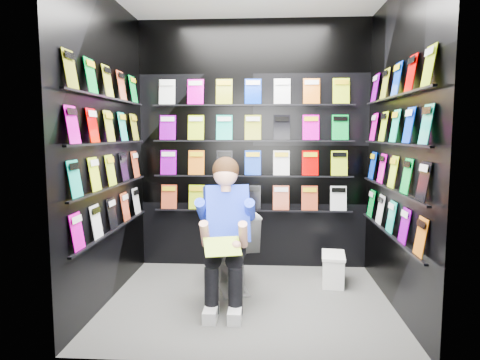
{
  "coord_description": "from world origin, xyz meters",
  "views": [
    {
      "loc": [
        0.15,
        -3.52,
        1.44
      ],
      "look_at": [
        -0.08,
        0.15,
        1.03
      ],
      "focal_mm": 32.0,
      "sensor_mm": 36.0,
      "label": 1
    }
  ],
  "objects": [
    {
      "name": "reader",
      "position": [
        -0.18,
        -0.03,
        0.75
      ],
      "size": [
        0.65,
        0.81,
        1.31
      ],
      "primitive_type": null,
      "rotation": [
        0.0,
        0.0,
        0.26
      ],
      "color": "#041DC8",
      "rests_on": "toilet"
    },
    {
      "name": "longbox_lid",
      "position": [
        0.78,
        0.47,
        0.28
      ],
      "size": [
        0.26,
        0.39,
        0.03
      ],
      "primitive_type": "cube",
      "rotation": [
        0.0,
        0.0,
        -0.13
      ],
      "color": "white",
      "rests_on": "longbox"
    },
    {
      "name": "toilet",
      "position": [
        -0.18,
        0.35,
        0.37
      ],
      "size": [
        0.6,
        0.83,
        0.73
      ],
      "primitive_type": "imported",
      "rotation": [
        0.0,
        0.0,
        3.4
      ],
      "color": "white",
      "rests_on": "floor"
    },
    {
      "name": "comics_left",
      "position": [
        -1.17,
        0.0,
        1.31
      ],
      "size": [
        0.06,
        1.7,
        1.37
      ],
      "primitive_type": null,
      "color": "#C44727",
      "rests_on": "wall_left"
    },
    {
      "name": "longbox",
      "position": [
        0.78,
        0.47,
        0.13
      ],
      "size": [
        0.24,
        0.37,
        0.26
      ],
      "primitive_type": "cube",
      "rotation": [
        0.0,
        0.0,
        -0.13
      ],
      "color": "white",
      "rests_on": "floor"
    },
    {
      "name": "wall_left",
      "position": [
        -1.2,
        0.0,
        1.3
      ],
      "size": [
        0.04,
        2.0,
        2.6
      ],
      "primitive_type": "cube",
      "color": "black",
      "rests_on": "floor"
    },
    {
      "name": "wall_back",
      "position": [
        0.0,
        1.0,
        1.3
      ],
      "size": [
        2.4,
        0.04,
        2.6
      ],
      "primitive_type": "cube",
      "color": "black",
      "rests_on": "floor"
    },
    {
      "name": "comics_right",
      "position": [
        1.17,
        0.0,
        1.31
      ],
      "size": [
        0.06,
        1.7,
        1.37
      ],
      "primitive_type": null,
      "color": "#C44727",
      "rests_on": "wall_right"
    },
    {
      "name": "wall_front",
      "position": [
        0.0,
        -1.0,
        1.3
      ],
      "size": [
        2.4,
        0.04,
        2.6
      ],
      "primitive_type": "cube",
      "color": "black",
      "rests_on": "floor"
    },
    {
      "name": "held_comic",
      "position": [
        -0.18,
        -0.38,
        0.58
      ],
      "size": [
        0.31,
        0.23,
        0.12
      ],
      "primitive_type": "cube",
      "rotation": [
        -0.96,
        0.0,
        0.26
      ],
      "color": "green",
      "rests_on": "reader"
    },
    {
      "name": "floor",
      "position": [
        0.0,
        0.0,
        0.0
      ],
      "size": [
        2.4,
        2.4,
        0.0
      ],
      "primitive_type": "plane",
      "color": "#595957",
      "rests_on": "ground"
    },
    {
      "name": "comics_back",
      "position": [
        0.0,
        0.97,
        1.31
      ],
      "size": [
        2.1,
        0.06,
        1.37
      ],
      "primitive_type": null,
      "color": "#C44727",
      "rests_on": "wall_back"
    },
    {
      "name": "wall_right",
      "position": [
        1.2,
        0.0,
        1.3
      ],
      "size": [
        0.04,
        2.0,
        2.6
      ],
      "primitive_type": "cube",
      "color": "black",
      "rests_on": "floor"
    }
  ]
}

